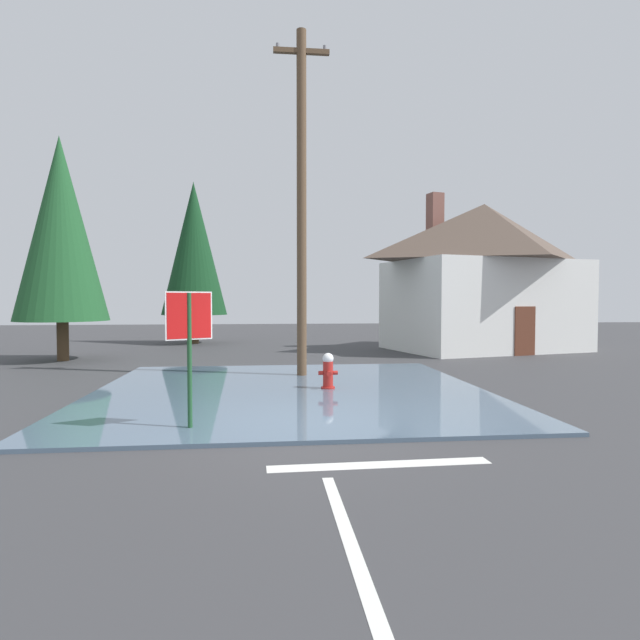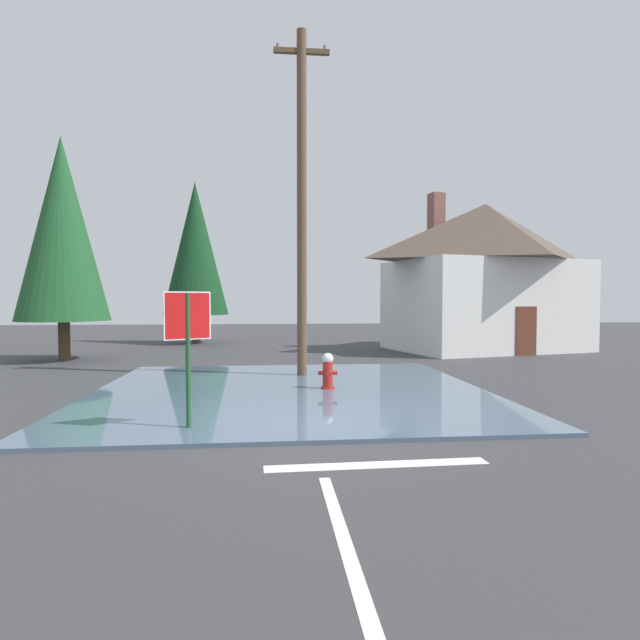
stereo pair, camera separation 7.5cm
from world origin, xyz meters
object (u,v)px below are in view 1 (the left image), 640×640
object	(u,v)px
house	(483,274)
pine_tree_tall_left	(194,249)
pine_tree_mid_left	(61,229)
utility_pole	(302,200)
stop_sign_near	(189,331)
fire_hydrant	(328,372)

from	to	relation	value
house	pine_tree_tall_left	world-z (taller)	pine_tree_tall_left
pine_tree_tall_left	pine_tree_mid_left	bearing A→B (deg)	-117.85
utility_pole	stop_sign_near	bearing A→B (deg)	-111.35
house	pine_tree_tall_left	distance (m)	14.40
utility_pole	house	world-z (taller)	utility_pole
fire_hydrant	utility_pole	size ratio (longest dim) A/B	0.10
stop_sign_near	pine_tree_tall_left	xyz separation A→B (m)	(-2.36, 18.37, 3.18)
fire_hydrant	pine_tree_tall_left	distance (m)	16.22
pine_tree_mid_left	utility_pole	bearing A→B (deg)	-30.83
stop_sign_near	fire_hydrant	distance (m)	4.79
stop_sign_near	pine_tree_mid_left	world-z (taller)	pine_tree_mid_left
stop_sign_near	pine_tree_mid_left	bearing A→B (deg)	119.23
utility_pole	pine_tree_tall_left	size ratio (longest dim) A/B	1.19
house	pine_tree_tall_left	bearing A→B (deg)	160.55
fire_hydrant	utility_pole	xyz separation A→B (m)	(-0.49, 2.34, 4.68)
house	pine_tree_mid_left	bearing A→B (deg)	-171.79
stop_sign_near	utility_pole	xyz separation A→B (m)	(2.34, 5.99, 3.42)
stop_sign_near	pine_tree_mid_left	size ratio (longest dim) A/B	0.29
stop_sign_near	pine_tree_tall_left	bearing A→B (deg)	97.34
utility_pole	pine_tree_mid_left	bearing A→B (deg)	149.17
utility_pole	house	distance (m)	11.75
pine_tree_tall_left	utility_pole	bearing A→B (deg)	-69.17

